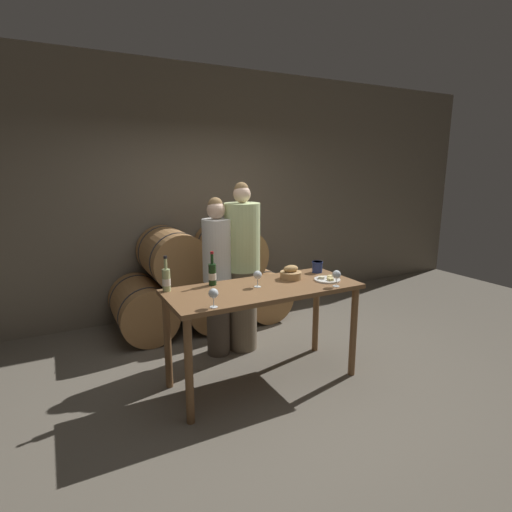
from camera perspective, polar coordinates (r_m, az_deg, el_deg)
ground_plane at (r=3.87m, az=1.02°, el=-17.30°), size 10.00×10.00×0.00m
stone_wall_back at (r=5.37m, az=-10.16°, el=8.80°), size 10.00×0.12×3.20m
barrel_stack at (r=5.00m, az=-7.69°, el=-3.55°), size 2.15×0.91×1.24m
tasting_table at (r=3.55m, az=1.07°, el=-6.30°), size 1.71×0.71×0.90m
person_left at (r=4.09m, az=-5.56°, el=-2.83°), size 0.29×0.29×1.64m
person_right at (r=4.18m, az=-1.95°, el=-1.64°), size 0.37×0.37×1.79m
wine_bottle_red at (r=3.56m, az=-6.25°, el=-2.56°), size 0.07×0.07×0.31m
wine_bottle_white at (r=3.45m, az=-12.69°, el=-3.29°), size 0.07×0.07×0.31m
blue_crock at (r=4.03m, az=8.75°, el=-1.48°), size 0.11×0.11×0.11m
bread_basket at (r=3.76m, az=4.99°, el=-2.54°), size 0.20×0.20×0.13m
cheese_plate at (r=3.77m, az=10.14°, el=-3.30°), size 0.24×0.24×0.04m
wine_glass_far_left at (r=3.00m, az=-6.10°, el=-5.40°), size 0.08×0.08×0.15m
wine_glass_left at (r=3.48m, az=0.22°, el=-2.78°), size 0.08×0.08×0.15m
wine_glass_center at (r=3.57m, az=11.43°, el=-2.66°), size 0.08×0.08×0.15m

